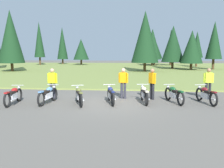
% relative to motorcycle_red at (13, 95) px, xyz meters
% --- Properties ---
extents(ground_plane, '(140.00, 140.00, 0.00)m').
position_rel_motorcycle_red_xyz_m(ground_plane, '(4.70, 0.63, -0.44)').
color(ground_plane, '#605B54').
extents(grass_moorland, '(80.00, 44.00, 0.10)m').
position_rel_motorcycle_red_xyz_m(grass_moorland, '(4.70, 26.78, -0.39)').
color(grass_moorland, olive).
rests_on(grass_moorland, ground).
extents(forest_treeline, '(45.93, 24.88, 8.79)m').
position_rel_motorcycle_red_xyz_m(forest_treeline, '(3.90, 29.18, 3.78)').
color(forest_treeline, '#47331E').
rests_on(forest_treeline, ground).
extents(motorcycle_red, '(0.62, 2.10, 0.88)m').
position_rel_motorcycle_red_xyz_m(motorcycle_red, '(0.00, 0.00, 0.00)').
color(motorcycle_red, black).
rests_on(motorcycle_red, ground).
extents(motorcycle_sky_blue, '(0.62, 2.10, 0.88)m').
position_rel_motorcycle_red_xyz_m(motorcycle_sky_blue, '(1.60, 0.38, 0.00)').
color(motorcycle_sky_blue, black).
rests_on(motorcycle_sky_blue, ground).
extents(motorcycle_olive, '(0.90, 2.01, 0.88)m').
position_rel_motorcycle_red_xyz_m(motorcycle_olive, '(3.18, 0.30, 0.00)').
color(motorcycle_olive, black).
rests_on(motorcycle_olive, ground).
extents(motorcycle_navy, '(0.75, 2.07, 0.88)m').
position_rel_motorcycle_red_xyz_m(motorcycle_navy, '(4.69, 0.72, 0.00)').
color(motorcycle_navy, black).
rests_on(motorcycle_navy, ground).
extents(motorcycle_cream, '(0.62, 2.10, 0.88)m').
position_rel_motorcycle_red_xyz_m(motorcycle_cream, '(6.36, 0.97, 0.00)').
color(motorcycle_cream, black).
rests_on(motorcycle_cream, ground).
extents(motorcycle_british_green, '(0.83, 2.04, 0.88)m').
position_rel_motorcycle_red_xyz_m(motorcycle_british_green, '(7.83, 1.09, 0.00)').
color(motorcycle_british_green, black).
rests_on(motorcycle_british_green, ground).
extents(motorcycle_maroon, '(0.73, 2.07, 0.88)m').
position_rel_motorcycle_red_xyz_m(motorcycle_maroon, '(9.39, 1.08, 0.00)').
color(motorcycle_maroon, black).
rests_on(motorcycle_maroon, ground).
extents(rider_checking_bike, '(0.38, 0.48, 1.67)m').
position_rel_motorcycle_red_xyz_m(rider_checking_bike, '(6.80, 1.91, 0.51)').
color(rider_checking_bike, black).
rests_on(rider_checking_bike, ground).
extents(rider_with_back_turned, '(0.53, 0.31, 1.67)m').
position_rel_motorcycle_red_xyz_m(rider_with_back_turned, '(5.25, 2.02, 0.51)').
color(rider_with_back_turned, '#2D2D38').
rests_on(rider_with_back_turned, ground).
extents(rider_in_hivis_vest, '(0.55, 0.23, 1.67)m').
position_rel_motorcycle_red_xyz_m(rider_in_hivis_vest, '(1.44, 1.51, 0.51)').
color(rider_in_hivis_vest, '#2D2D38').
rests_on(rider_in_hivis_vest, ground).
extents(rider_near_row_end, '(0.55, 0.25, 1.67)m').
position_rel_motorcycle_red_xyz_m(rider_near_row_end, '(9.88, 2.46, 0.51)').
color(rider_near_row_end, black).
rests_on(rider_near_row_end, ground).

